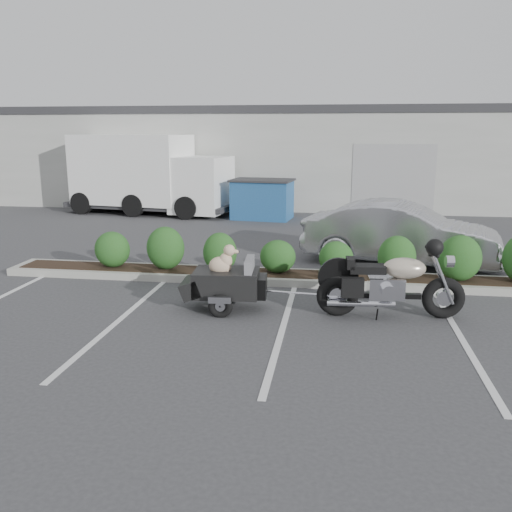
# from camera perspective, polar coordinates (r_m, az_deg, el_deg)

# --- Properties ---
(ground) EXTENTS (90.00, 90.00, 0.00)m
(ground) POSITION_cam_1_polar(r_m,az_deg,el_deg) (9.37, -4.16, -5.94)
(ground) COLOR #38383A
(ground) RESTS_ON ground
(planter_kerb) EXTENTS (12.00, 1.00, 0.15)m
(planter_kerb) POSITION_cam_1_polar(r_m,az_deg,el_deg) (11.28, 3.26, -2.25)
(planter_kerb) COLOR #9E9E93
(planter_kerb) RESTS_ON ground
(building) EXTENTS (26.00, 10.00, 4.00)m
(building) POSITION_cam_1_polar(r_m,az_deg,el_deg) (25.74, 4.22, 10.62)
(building) COLOR #9EA099
(building) RESTS_ON ground
(motorcycle) EXTENTS (2.45, 0.85, 1.41)m
(motorcycle) POSITION_cam_1_polar(r_m,az_deg,el_deg) (9.22, 13.99, -2.96)
(motorcycle) COLOR black
(motorcycle) RESTS_ON ground
(pet_trailer) EXTENTS (1.96, 1.10, 1.16)m
(pet_trailer) POSITION_cam_1_polar(r_m,az_deg,el_deg) (9.40, -3.23, -2.72)
(pet_trailer) COLOR black
(pet_trailer) RESTS_ON ground
(sedan) EXTENTS (4.66, 2.57, 1.45)m
(sedan) POSITION_cam_1_polar(r_m,az_deg,el_deg) (12.96, 14.96, 2.28)
(sedan) COLOR #ACACB4
(sedan) RESTS_ON ground
(dumpster) EXTENTS (2.28, 1.69, 1.40)m
(dumpster) POSITION_cam_1_polar(r_m,az_deg,el_deg) (19.27, 0.67, 6.04)
(dumpster) COLOR #1B508B
(dumpster) RESTS_ON ground
(delivery_truck) EXTENTS (6.63, 3.06, 2.92)m
(delivery_truck) POSITION_cam_1_polar(r_m,az_deg,el_deg) (20.94, -11.18, 8.26)
(delivery_truck) COLOR white
(delivery_truck) RESTS_ON ground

